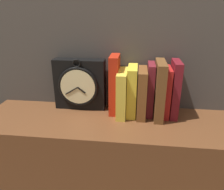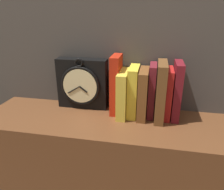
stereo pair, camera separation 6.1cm
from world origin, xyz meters
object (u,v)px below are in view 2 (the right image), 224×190
object	(u,v)px
book_slot6_red	(168,94)
book_slot1_yellow	(123,93)
book_slot3_brown	(143,94)
book_slot5_brown	(161,91)
book_slot7_maroon	(177,91)
book_slot4_maroon	(152,90)
book_slot0_red	(115,85)
book_slot2_yellow	(133,91)
clock	(82,84)

from	to	relation	value
book_slot6_red	book_slot1_yellow	bearing A→B (deg)	-175.42
book_slot3_brown	book_slot5_brown	size ratio (longest dim) A/B	0.86
book_slot5_brown	book_slot7_maroon	distance (m)	0.07
book_slot4_maroon	book_slot7_maroon	bearing A→B (deg)	-2.53
book_slot0_red	book_slot6_red	xyz separation A→B (m)	(0.22, -0.01, -0.02)
book_slot0_red	book_slot4_maroon	world-z (taller)	book_slot0_red
book_slot1_yellow	book_slot7_maroon	distance (m)	0.22
book_slot1_yellow	book_slot4_maroon	bearing A→B (deg)	9.12
book_slot4_maroon	book_slot6_red	world-z (taller)	book_slot4_maroon
book_slot4_maroon	book_slot6_red	distance (m)	0.07
book_slot7_maroon	book_slot2_yellow	bearing A→B (deg)	-178.53
book_slot2_yellow	book_slot7_maroon	bearing A→B (deg)	1.47
book_slot3_brown	book_slot1_yellow	bearing A→B (deg)	-178.28
clock	book_slot3_brown	size ratio (longest dim) A/B	1.17
book_slot0_red	book_slot2_yellow	bearing A→B (deg)	-7.29
clock	book_slot6_red	size ratio (longest dim) A/B	1.13
book_slot2_yellow	book_slot5_brown	bearing A→B (deg)	-6.34
book_slot0_red	book_slot3_brown	bearing A→B (deg)	-8.31
book_slot2_yellow	book_slot0_red	bearing A→B (deg)	172.71
book_slot3_brown	book_slot4_maroon	world-z (taller)	book_slot4_maroon
clock	book_slot4_maroon	xyz separation A→B (m)	(0.31, -0.02, -0.00)
book_slot0_red	book_slot2_yellow	size ratio (longest dim) A/B	1.20
clock	book_slot0_red	size ratio (longest dim) A/B	0.94
book_slot5_brown	book_slot2_yellow	bearing A→B (deg)	173.66
book_slot0_red	book_slot4_maroon	distance (m)	0.16
book_slot1_yellow	book_slot6_red	distance (m)	0.19
book_slot2_yellow	book_slot3_brown	bearing A→B (deg)	-10.25
book_slot5_brown	book_slot3_brown	bearing A→B (deg)	176.00
clock	book_slot7_maroon	xyz separation A→B (m)	(0.41, -0.03, 0.00)
book_slot0_red	book_slot6_red	size ratio (longest dim) A/B	1.21
book_slot4_maroon	book_slot7_maroon	size ratio (longest dim) A/B	0.94
book_slot4_maroon	book_slot7_maroon	world-z (taller)	book_slot7_maroon
clock	book_slot4_maroon	size ratio (longest dim) A/B	1.06
book_slot4_maroon	book_slot5_brown	bearing A→B (deg)	-30.96
book_slot1_yellow	book_slot4_maroon	xyz separation A→B (m)	(0.12, 0.02, 0.01)
book_slot2_yellow	book_slot7_maroon	world-z (taller)	book_slot7_maroon
book_slot5_brown	book_slot7_maroon	bearing A→B (deg)	14.88
clock	book_slot2_yellow	distance (m)	0.24
book_slot2_yellow	book_slot6_red	xyz separation A→B (m)	(0.14, 0.00, -0.00)
book_slot6_red	book_slot4_maroon	bearing A→B (deg)	176.66
book_slot0_red	book_slot6_red	world-z (taller)	book_slot0_red
book_slot1_yellow	book_slot4_maroon	world-z (taller)	book_slot4_maroon
book_slot5_brown	book_slot7_maroon	xyz separation A→B (m)	(0.06, 0.02, 0.00)
book_slot1_yellow	book_slot5_brown	size ratio (longest dim) A/B	0.81
book_slot1_yellow	book_slot2_yellow	size ratio (longest dim) A/B	0.92
book_slot1_yellow	book_slot4_maroon	size ratio (longest dim) A/B	0.87
book_slot0_red	book_slot3_brown	world-z (taller)	book_slot0_red
book_slot0_red	book_slot1_yellow	xyz separation A→B (m)	(0.04, -0.02, -0.03)
book_slot3_brown	book_slot5_brown	world-z (taller)	book_slot5_brown
clock	book_slot5_brown	xyz separation A→B (m)	(0.35, -0.04, 0.00)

